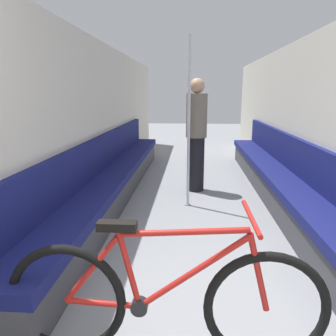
{
  "coord_description": "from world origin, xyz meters",
  "views": [
    {
      "loc": [
        -0.07,
        -0.61,
        1.42
      ],
      "look_at": [
        -0.29,
        2.49,
        0.7
      ],
      "focal_mm": 35.0,
      "sensor_mm": 36.0,
      "label": 1
    }
  ],
  "objects_px": {
    "bench_seat_row_right": "(280,181)",
    "passenger_standing": "(196,134)",
    "grab_pole_near": "(189,127)",
    "bench_seat_row_left": "(115,178)",
    "bicycle": "(164,301)"
  },
  "relations": [
    {
      "from": "bench_seat_row_left",
      "to": "grab_pole_near",
      "type": "xyz_separation_m",
      "value": [
        1.01,
        -0.24,
        0.73
      ]
    },
    {
      "from": "bicycle",
      "to": "bench_seat_row_right",
      "type": "bearing_deg",
      "value": 78.09
    },
    {
      "from": "bench_seat_row_right",
      "to": "bicycle",
      "type": "distance_m",
      "value": 3.05
    },
    {
      "from": "grab_pole_near",
      "to": "bicycle",
      "type": "bearing_deg",
      "value": -92.16
    },
    {
      "from": "grab_pole_near",
      "to": "passenger_standing",
      "type": "distance_m",
      "value": 0.72
    },
    {
      "from": "bench_seat_row_left",
      "to": "grab_pole_near",
      "type": "relative_size",
      "value": 2.76
    },
    {
      "from": "bench_seat_row_left",
      "to": "passenger_standing",
      "type": "height_order",
      "value": "passenger_standing"
    },
    {
      "from": "grab_pole_near",
      "to": "passenger_standing",
      "type": "height_order",
      "value": "grab_pole_near"
    },
    {
      "from": "bench_seat_row_left",
      "to": "bench_seat_row_right",
      "type": "relative_size",
      "value": 1.0
    },
    {
      "from": "grab_pole_near",
      "to": "passenger_standing",
      "type": "bearing_deg",
      "value": 81.6
    },
    {
      "from": "bicycle",
      "to": "grab_pole_near",
      "type": "relative_size",
      "value": 0.82
    },
    {
      "from": "bench_seat_row_right",
      "to": "passenger_standing",
      "type": "xyz_separation_m",
      "value": [
        -1.11,
        0.44,
        0.55
      ]
    },
    {
      "from": "bench_seat_row_left",
      "to": "grab_pole_near",
      "type": "height_order",
      "value": "grab_pole_near"
    },
    {
      "from": "bench_seat_row_left",
      "to": "bench_seat_row_right",
      "type": "bearing_deg",
      "value": 0.0
    },
    {
      "from": "passenger_standing",
      "to": "grab_pole_near",
      "type": "bearing_deg",
      "value": 19.66
    }
  ]
}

